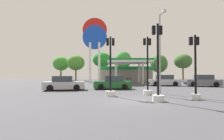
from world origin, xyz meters
TOP-DOWN VIEW (x-y plane):
  - ground_plane at (0.00, 0.00)m, footprint 90.00×90.00m
  - gas_station at (1.73, 24.80)m, footprint 10.67×13.33m
  - station_pole_sign at (-4.40, 19.42)m, footprint 4.47×0.56m
  - car_0 at (-6.44, 6.80)m, footprint 4.44×2.47m
  - car_1 at (-1.26, 8.00)m, footprint 4.25×2.04m
  - car_2 at (6.24, 13.08)m, footprint 4.42×2.06m
  - car_3 at (11.19, 11.84)m, footprint 4.76×2.73m
  - traffic_signal_0 at (-1.51, 2.15)m, footprint 0.76×0.76m
  - traffic_signal_1 at (1.60, 3.00)m, footprint 0.78×0.78m
  - traffic_signal_2 at (1.51, -0.32)m, footprint 0.74×0.74m
  - traffic_signal_3 at (4.30, 0.46)m, footprint 0.65×0.67m
  - tree_0 at (-14.76, 33.29)m, footprint 4.14×4.14m
  - tree_1 at (-10.18, 30.46)m, footprint 4.31×4.31m
  - tree_2 at (-3.76, 32.57)m, footprint 4.79×4.79m
  - tree_3 at (1.78, 30.87)m, footprint 3.97×3.97m
  - tree_4 at (10.66, 30.48)m, footprint 4.29×4.29m
  - tree_5 at (16.87, 30.74)m, footprint 4.34×4.34m
  - corner_streetlamp at (2.80, 3.28)m, footprint 0.24×1.48m

SIDE VIEW (x-z plane):
  - ground_plane at x=0.00m, z-range 0.00..0.00m
  - car_1 at x=-1.26m, z-range -0.07..1.43m
  - car_0 at x=-6.44m, z-range -0.07..1.43m
  - car_2 at x=6.24m, z-range -0.07..1.50m
  - car_3 at x=11.19m, z-range -0.08..1.53m
  - traffic_signal_0 at x=-1.51m, z-range -0.90..3.77m
  - traffic_signal_1 at x=1.60m, z-range -0.92..3.92m
  - traffic_signal_2 at x=1.51m, z-range -0.87..4.08m
  - traffic_signal_3 at x=4.30m, z-range -0.51..3.90m
  - gas_station at x=1.73m, z-range -0.23..4.06m
  - corner_streetlamp at x=2.80m, z-range 0.70..7.63m
  - tree_4 at x=10.66m, z-range 0.98..7.52m
  - tree_0 at x=-14.76m, z-range 1.26..7.57m
  - tree_1 at x=-10.18m, z-range 1.28..7.66m
  - tree_5 at x=16.87m, z-range 1.52..8.25m
  - tree_3 at x=1.78m, z-range 1.53..8.92m
  - tree_2 at x=-3.76m, z-range 1.72..9.07m
  - station_pole_sign at x=-4.40m, z-range 1.66..13.71m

